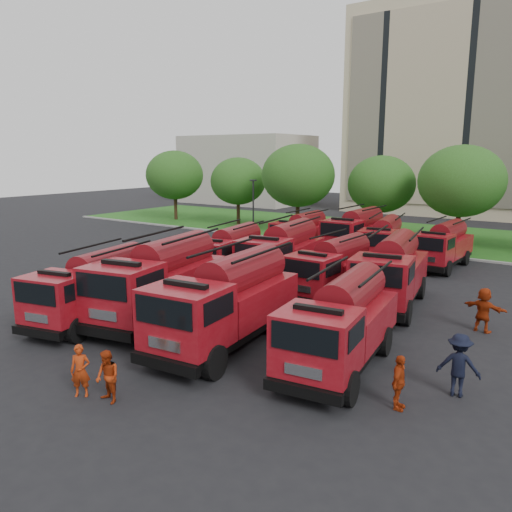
{
  "coord_description": "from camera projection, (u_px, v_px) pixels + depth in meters",
  "views": [
    {
      "loc": [
        15.18,
        -18.58,
        7.23
      ],
      "look_at": [
        -0.06,
        3.33,
        1.8
      ],
      "focal_mm": 35.0,
      "sensor_mm": 36.0,
      "label": 1
    }
  ],
  "objects": [
    {
      "name": "ground",
      "position": [
        219.0,
        302.0,
        24.88
      ],
      "size": [
        140.0,
        140.0,
        0.0
      ],
      "primitive_type": "plane",
      "color": "black",
      "rests_on": "ground"
    },
    {
      "name": "lawn",
      "position": [
        397.0,
        234.0,
        45.78
      ],
      "size": [
        70.0,
        16.0,
        0.12
      ],
      "primitive_type": "cube",
      "color": "#175316",
      "rests_on": "ground"
    },
    {
      "name": "curb",
      "position": [
        362.0,
        247.0,
        39.27
      ],
      "size": [
        70.0,
        0.3,
        0.14
      ],
      "primitive_type": "cube",
      "color": "gray",
      "rests_on": "ground"
    },
    {
      "name": "apartment_building",
      "position": [
        482.0,
        110.0,
        59.83
      ],
      "size": [
        30.0,
        14.18,
        25.0
      ],
      "color": "#C6B893",
      "rests_on": "ground"
    },
    {
      "name": "side_building",
      "position": [
        247.0,
        170.0,
        76.07
      ],
      "size": [
        18.0,
        12.0,
        10.0
      ],
      "primitive_type": "cube",
      "color": "#ADA599",
      "rests_on": "ground"
    },
    {
      "name": "tree_0",
      "position": [
        175.0,
        175.0,
        55.01
      ],
      "size": [
        6.3,
        6.3,
        7.7
      ],
      "color": "#382314",
      "rests_on": "ground"
    },
    {
      "name": "tree_1",
      "position": [
        238.0,
        181.0,
        51.43
      ],
      "size": [
        5.71,
        5.71,
        6.98
      ],
      "color": "#382314",
      "rests_on": "ground"
    },
    {
      "name": "tree_2",
      "position": [
        298.0,
        176.0,
        45.59
      ],
      "size": [
        6.72,
        6.72,
        8.22
      ],
      "color": "#382314",
      "rests_on": "ground"
    },
    {
      "name": "tree_3",
      "position": [
        381.0,
        184.0,
        43.81
      ],
      "size": [
        5.88,
        5.88,
        7.19
      ],
      "color": "#382314",
      "rests_on": "ground"
    },
    {
      "name": "tree_4",
      "position": [
        461.0,
        181.0,
        38.58
      ],
      "size": [
        6.55,
        6.55,
        8.01
      ],
      "color": "#382314",
      "rests_on": "ground"
    },
    {
      "name": "lamp_post_0",
      "position": [
        253.0,
        205.0,
        43.74
      ],
      "size": [
        0.6,
        0.25,
        5.11
      ],
      "color": "black",
      "rests_on": "ground"
    },
    {
      "name": "fire_truck_0",
      "position": [
        94.0,
        287.0,
        21.86
      ],
      "size": [
        3.75,
        7.1,
        3.08
      ],
      "rotation": [
        0.0,
        0.0,
        0.22
      ],
      "color": "black",
      "rests_on": "ground"
    },
    {
      "name": "fire_truck_1",
      "position": [
        160.0,
        280.0,
        22.05
      ],
      "size": [
        4.2,
        8.21,
        3.57
      ],
      "rotation": [
        0.0,
        0.0,
        0.2
      ],
      "color": "black",
      "rests_on": "ground"
    },
    {
      "name": "fire_truck_2",
      "position": [
        227.0,
        301.0,
        19.0
      ],
      "size": [
        3.4,
        7.85,
        3.47
      ],
      "rotation": [
        0.0,
        0.0,
        0.1
      ],
      "color": "black",
      "rests_on": "ground"
    },
    {
      "name": "fire_truck_3",
      "position": [
        341.0,
        323.0,
        17.05
      ],
      "size": [
        3.21,
        7.15,
        3.14
      ],
      "rotation": [
        0.0,
        0.0,
        0.12
      ],
      "color": "black",
      "rests_on": "ground"
    },
    {
      "name": "fire_truck_4",
      "position": [
        229.0,
        253.0,
        29.59
      ],
      "size": [
        3.38,
        6.94,
        3.03
      ],
      "rotation": [
        0.0,
        0.0,
        0.17
      ],
      "color": "black",
      "rests_on": "ground"
    },
    {
      "name": "fire_truck_5",
      "position": [
        283.0,
        253.0,
        28.61
      ],
      "size": [
        3.52,
        7.71,
        3.39
      ],
      "rotation": [
        0.0,
        0.0,
        0.13
      ],
      "color": "black",
      "rests_on": "ground"
    },
    {
      "name": "fire_truck_6",
      "position": [
        333.0,
        268.0,
        25.67
      ],
      "size": [
        2.55,
        6.67,
        3.01
      ],
      "rotation": [
        0.0,
        0.0,
        -0.02
      ],
      "color": "black",
      "rests_on": "ground"
    },
    {
      "name": "fire_truck_7",
      "position": [
        391.0,
        272.0,
        24.07
      ],
      "size": [
        3.73,
        7.72,
        3.37
      ],
      "rotation": [
        0.0,
        0.0,
        0.17
      ],
      "color": "black",
      "rests_on": "ground"
    },
    {
      "name": "fire_truck_8",
      "position": [
        302.0,
        232.0,
        37.8
      ],
      "size": [
        2.54,
        6.46,
        2.9
      ],
      "rotation": [
        0.0,
        0.0,
        0.04
      ],
      "color": "black",
      "rests_on": "ground"
    },
    {
      "name": "fire_truck_9",
      "position": [
        356.0,
        232.0,
        36.59
      ],
      "size": [
        2.72,
        7.29,
        3.31
      ],
      "rotation": [
        0.0,
        0.0,
        -0.01
      ],
      "color": "black",
      "rests_on": "ground"
    },
    {
      "name": "fire_truck_10",
      "position": [
        384.0,
        241.0,
        33.64
      ],
      "size": [
        3.49,
        6.99,
        3.04
      ],
      "rotation": [
        0.0,
        0.0,
        0.19
      ],
      "color": "black",
      "rests_on": "ground"
    },
    {
      "name": "fire_truck_11",
      "position": [
        443.0,
        245.0,
        32.31
      ],
      "size": [
        2.59,
        6.55,
        2.94
      ],
      "rotation": [
        0.0,
        0.0,
        -0.04
      ],
      "color": "black",
      "rests_on": "ground"
    },
    {
      "name": "firefighter_0",
      "position": [
        82.0,
        396.0,
        15.24
      ],
      "size": [
        0.74,
        0.71,
        1.64
      ],
      "primitive_type": "imported",
      "rotation": [
        0.0,
        0.0,
        0.65
      ],
      "color": "#9B2B0B",
      "rests_on": "ground"
    },
    {
      "name": "firefighter_1",
      "position": [
        109.0,
        402.0,
        14.85
      ],
      "size": [
        0.84,
        0.56,
        1.6
      ],
      "primitive_type": "imported",
      "rotation": [
        0.0,
        0.0,
        -0.18
      ],
      "color": "#9B2B0B",
      "rests_on": "ground"
    },
    {
      "name": "firefighter_2",
      "position": [
        397.0,
        409.0,
        14.46
      ],
      "size": [
        0.63,
        1.01,
        1.64
      ],
      "primitive_type": "imported",
      "rotation": [
        0.0,
        0.0,
        1.66
      ],
      "color": "#9B2B0B",
      "rests_on": "ground"
    },
    {
      "name": "firefighter_3",
      "position": [
        456.0,
        395.0,
        15.28
      ],
      "size": [
        1.35,
        0.82,
        1.98
      ],
      "primitive_type": "imported",
      "rotation": [
        0.0,
        0.0,
        3.28
      ],
      "color": "black",
      "rests_on": "ground"
    },
    {
      "name": "firefighter_4",
      "position": [
        148.0,
        293.0,
        26.56
      ],
      "size": [
        1.04,
        0.97,
        1.78
      ],
      "primitive_type": "imported",
      "rotation": [
        0.0,
        0.0,
        2.53
      ],
      "color": "black",
      "rests_on": "ground"
    },
    {
      "name": "firefighter_5",
      "position": [
        481.0,
        331.0,
        20.79
      ],
      "size": [
        1.87,
        1.1,
        1.88
      ],
      "primitive_type": "imported",
      "rotation": [
        0.0,
        0.0,
        2.93
      ],
      "color": "#9B2B0B",
      "rests_on": "ground"
    }
  ]
}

